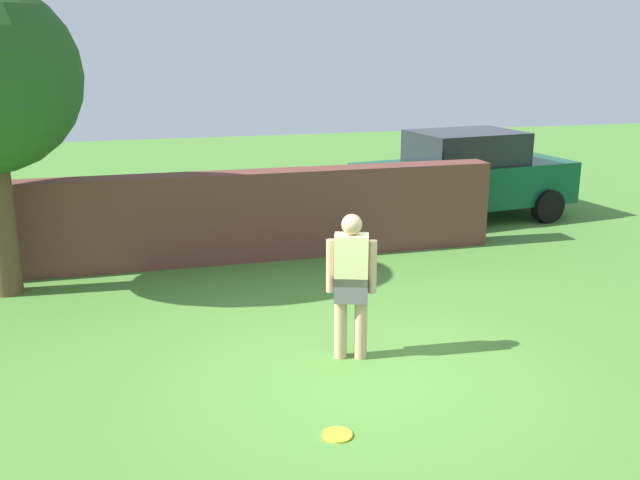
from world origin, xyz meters
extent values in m
plane|color=#4C8433|center=(0.00, 0.00, 0.00)|extent=(40.00, 40.00, 0.00)
cube|color=brown|center=(-1.50, 4.37, 0.71)|extent=(10.21, 0.50, 1.41)
cylinder|color=brown|center=(-3.94, 3.62, 1.12)|extent=(0.39, 0.39, 2.24)
cylinder|color=tan|center=(0.11, 0.34, 0.42)|extent=(0.14, 0.14, 0.85)
cylinder|color=tan|center=(-0.10, 0.42, 0.42)|extent=(0.14, 0.14, 0.85)
cube|color=slate|center=(0.00, 0.38, 0.80)|extent=(0.41, 0.33, 0.28)
cube|color=beige|center=(0.00, 0.38, 1.12)|extent=(0.41, 0.33, 0.55)
sphere|color=tan|center=(0.00, 0.38, 1.51)|extent=(0.22, 0.22, 0.22)
cylinder|color=tan|center=(0.21, 0.30, 1.05)|extent=(0.09, 0.09, 0.58)
cylinder|color=tan|center=(-0.21, 0.45, 1.05)|extent=(0.09, 0.09, 0.58)
cube|color=#0C4C2D|center=(4.05, 5.95, 0.72)|extent=(4.39, 2.25, 0.80)
cube|color=#1E2328|center=(4.05, 5.95, 1.42)|extent=(2.18, 1.75, 0.60)
cylinder|color=black|center=(5.29, 6.97, 0.32)|extent=(0.66, 0.30, 0.64)
cylinder|color=black|center=(5.52, 5.29, 0.32)|extent=(0.66, 0.30, 0.64)
cylinder|color=black|center=(2.59, 6.61, 0.32)|extent=(0.66, 0.30, 0.64)
cylinder|color=black|center=(2.81, 4.92, 0.32)|extent=(0.66, 0.30, 0.64)
cylinder|color=yellow|center=(-0.60, -1.16, 0.01)|extent=(0.27, 0.27, 0.02)
camera|label=1|loc=(-2.21, -6.55, 3.34)|focal=40.20mm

